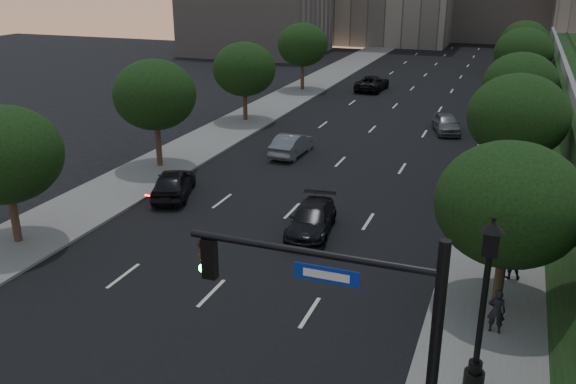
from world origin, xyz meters
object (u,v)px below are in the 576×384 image
at_px(sedan_mid_left, 292,144).
at_px(pedestrian_b, 512,260).
at_px(traffic_signal_mast, 379,376).
at_px(sedan_near_right, 311,219).
at_px(sedan_far_left, 372,83).
at_px(sedan_near_left, 173,183).
at_px(pedestrian_c, 474,217).
at_px(sedan_far_right, 446,123).
at_px(pedestrian_a, 497,311).
at_px(street_lamp, 482,314).

relative_size(sedan_mid_left, pedestrian_b, 2.84).
relative_size(traffic_signal_mast, sedan_near_right, 1.50).
bearing_deg(pedestrian_b, traffic_signal_mast, 65.85).
bearing_deg(sedan_far_left, sedan_near_right, 101.62).
height_order(traffic_signal_mast, sedan_near_left, traffic_signal_mast).
bearing_deg(pedestrian_c, pedestrian_b, 117.38).
relative_size(sedan_far_left, pedestrian_b, 3.44).
height_order(sedan_mid_left, sedan_far_left, sedan_far_left).
bearing_deg(sedan_far_right, traffic_signal_mast, -102.36).
bearing_deg(pedestrian_b, sedan_near_right, -22.86).
xyz_separation_m(sedan_near_right, sedan_far_right, (3.65, 21.23, 0.05)).
relative_size(traffic_signal_mast, sedan_far_left, 1.29).
xyz_separation_m(traffic_signal_mast, sedan_mid_left, (-11.49, 25.92, -2.94)).
bearing_deg(sedan_near_left, sedan_mid_left, -128.51).
bearing_deg(sedan_far_left, sedan_far_right, 124.94).
relative_size(sedan_mid_left, pedestrian_a, 2.81).
xyz_separation_m(sedan_near_right, pedestrian_c, (7.16, 2.08, 0.39)).
bearing_deg(pedestrian_a, street_lamp, 84.14).
xyz_separation_m(traffic_signal_mast, sedan_far_right, (-2.60, 35.55, -2.94)).
bearing_deg(pedestrian_a, sedan_far_left, -69.97).
bearing_deg(sedan_far_left, pedestrian_a, 111.49).
bearing_deg(pedestrian_a, sedan_near_right, -33.25).
relative_size(street_lamp, sedan_mid_left, 1.26).
height_order(sedan_far_right, pedestrian_b, pedestrian_b).
xyz_separation_m(traffic_signal_mast, sedan_far_left, (-11.72, 50.14, -2.92)).
bearing_deg(street_lamp, sedan_mid_left, 122.67).
xyz_separation_m(sedan_far_right, pedestrian_c, (3.51, -19.15, 0.34)).
xyz_separation_m(sedan_far_left, sedan_near_right, (5.47, -35.82, -0.07)).
bearing_deg(traffic_signal_mast, pedestrian_b, 78.07).
xyz_separation_m(traffic_signal_mast, street_lamp, (1.86, 5.09, -1.04)).
relative_size(traffic_signal_mast, pedestrian_a, 4.40).
height_order(sedan_near_right, pedestrian_a, pedestrian_a).
bearing_deg(traffic_signal_mast, sedan_far_left, 103.16).
distance_m(sedan_far_left, pedestrian_b, 40.16).
bearing_deg(sedan_near_right, pedestrian_b, -18.07).
relative_size(street_lamp, sedan_near_right, 1.20).
height_order(sedan_mid_left, pedestrian_a, pedestrian_a).
bearing_deg(sedan_far_left, street_lamp, 109.71).
bearing_deg(sedan_near_right, sedan_far_left, 91.25).
height_order(sedan_near_right, pedestrian_c, pedestrian_c).
distance_m(sedan_near_right, pedestrian_b, 9.08).
bearing_deg(traffic_signal_mast, sedan_near_left, 132.28).
bearing_deg(sedan_mid_left, sedan_near_left, 72.83).
bearing_deg(sedan_near_left, pedestrian_b, 148.83).
height_order(street_lamp, pedestrian_b, street_lamp).
height_order(sedan_mid_left, pedestrian_c, pedestrian_c).
xyz_separation_m(street_lamp, pedestrian_a, (0.43, 3.31, -1.69)).
bearing_deg(pedestrian_a, pedestrian_b, -93.69).
height_order(sedan_near_left, pedestrian_a, pedestrian_a).
relative_size(sedan_far_right, pedestrian_c, 2.34).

